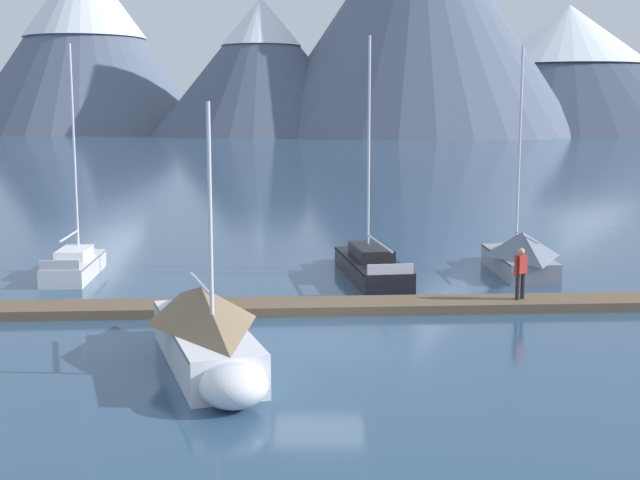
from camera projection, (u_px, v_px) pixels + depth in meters
name	position (u px, v px, depth m)	size (l,w,h in m)	color
ground_plane	(319.00, 345.00, 23.30)	(700.00, 700.00, 0.00)	#2D4C6B
mountain_west_summit	(85.00, 38.00, 249.15)	(71.82, 71.82, 52.46)	slate
mountain_central_massif	(261.00, 65.00, 221.72)	(57.84, 57.84, 35.62)	#4C566B
mountain_shoulder_ridge	(418.00, 9.00, 221.90)	(85.63, 85.63, 63.48)	slate
mountain_east_summit	(567.00, 66.00, 243.24)	(93.46, 93.46, 36.34)	#424C60
dock	(320.00, 306.00, 27.23)	(23.44, 3.37, 0.30)	brown
sailboat_nearest_berth	(77.00, 263.00, 33.16)	(1.92, 5.84, 8.92)	silver
sailboat_second_berth	(206.00, 331.00, 21.18)	(3.90, 7.39, 6.58)	white
sailboat_mid_dock_port	(369.00, 263.00, 32.89)	(2.81, 7.75, 9.19)	black
sailboat_mid_dock_starboard	(518.00, 252.00, 33.60)	(2.26, 6.26, 8.87)	#93939E
person_on_dock	(521.00, 270.00, 27.42)	(0.48, 0.41, 1.69)	#232328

